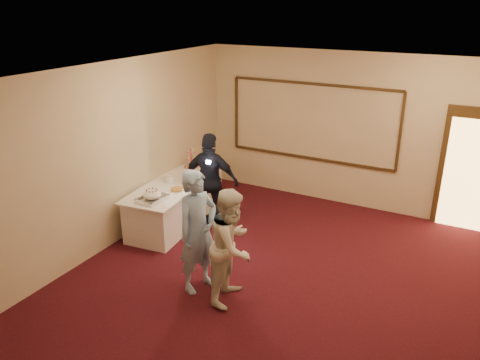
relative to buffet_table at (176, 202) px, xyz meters
The scene contains 14 objects.
floor 2.84m from the buffet_table, 25.52° to the right, with size 7.00×7.00×0.00m, color black.
room_walls 3.26m from the buffet_table, 25.52° to the right, with size 6.04×7.04×3.02m.
wall_molding 3.10m from the buffet_table, 52.38° to the left, with size 3.45×0.04×1.55m.
doorway 5.24m from the buffet_table, 25.54° to the left, with size 1.05×0.07×2.20m.
buffet_table is the anchor object (origin of this frame).
pavlova_tray 0.97m from the buffet_table, 80.43° to the right, with size 0.39×0.54×0.19m.
cupcake_stand 1.02m from the buffet_table, 104.08° to the left, with size 0.29×0.29×0.42m.
plate_stack_a 0.46m from the buffet_table, 161.68° to the right, with size 0.17×0.17×0.15m.
plate_stack_b 0.63m from the buffet_table, 64.11° to the left, with size 0.18×0.18×0.15m.
tart 0.57m from the buffet_table, 49.21° to the right, with size 0.25×0.25×0.05m.
man 2.27m from the buffet_table, 46.37° to the right, with size 0.65×0.43×1.78m, color #92B8E2.
woman 2.64m from the buffet_table, 37.73° to the right, with size 0.78×0.61×1.61m, color silver.
guest 0.83m from the buffet_table, 14.23° to the left, with size 1.02×0.42×1.73m, color black.
camera_flash 1.22m from the buffet_table, ahead, with size 0.07×0.04×0.05m, color white.
Camera 1 is at (2.20, -5.17, 3.88)m, focal length 35.00 mm.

